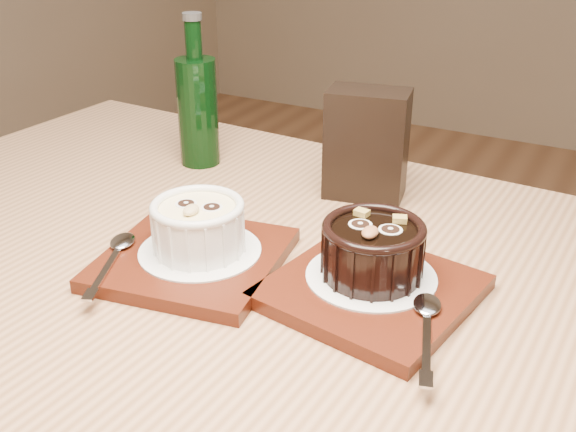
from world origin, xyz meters
name	(u,v)px	position (x,y,z in m)	size (l,w,h in m)	color
table	(258,359)	(-0.09, -0.23, 0.66)	(1.24, 0.86, 0.75)	#92633F
tray_left	(193,259)	(-0.17, -0.23, 0.76)	(0.18, 0.18, 0.01)	#4F1B0D
doily_left	(200,250)	(-0.16, -0.22, 0.77)	(0.13, 0.13, 0.00)	white
ramekin_white	(198,224)	(-0.16, -0.22, 0.80)	(0.10, 0.10, 0.06)	white
spoon_left	(113,257)	(-0.23, -0.28, 0.77)	(0.03, 0.13, 0.01)	silver
tray_right	(371,290)	(0.02, -0.19, 0.76)	(0.18, 0.18, 0.01)	#4F1B0D
doily_right	(371,276)	(0.02, -0.18, 0.77)	(0.13, 0.13, 0.00)	white
ramekin_dark	(373,248)	(0.02, -0.18, 0.80)	(0.10, 0.10, 0.06)	black
spoon_right	(427,326)	(0.09, -0.24, 0.77)	(0.03, 0.13, 0.01)	silver
condiment_stand	(366,144)	(-0.08, 0.03, 0.82)	(0.10, 0.06, 0.14)	black
green_bottle	(198,108)	(-0.33, 0.02, 0.83)	(0.06, 0.06, 0.21)	black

